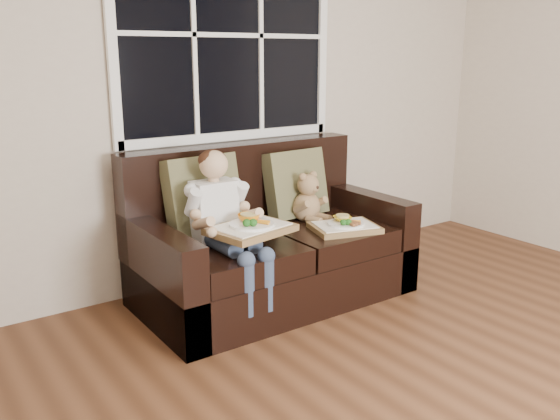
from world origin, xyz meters
TOP-DOWN VIEW (x-y plane):
  - window_back at (-0.15, 2.48)m, footprint 1.62×0.04m
  - loveseat at (-0.15, 2.02)m, footprint 1.70×0.92m
  - pillow_left at (-0.52, 2.17)m, footprint 0.50×0.26m
  - pillow_right at (0.19, 2.17)m, footprint 0.46×0.23m
  - child at (-0.54, 1.90)m, footprint 0.37×0.59m
  - teddy_bear at (0.18, 2.03)m, footprint 0.22×0.27m
  - tray_left at (-0.45, 1.74)m, footprint 0.51×0.42m
  - tray_right at (0.23, 1.71)m, footprint 0.48×0.41m

SIDE VIEW (x-z plane):
  - loveseat at x=-0.15m, z-range -0.17..0.79m
  - tray_right at x=0.23m, z-range 0.43..0.52m
  - tray_left at x=-0.45m, z-range 0.53..0.63m
  - teddy_bear at x=0.18m, z-range 0.41..0.76m
  - child at x=-0.54m, z-range 0.22..1.06m
  - pillow_right at x=0.19m, z-range 0.44..0.91m
  - pillow_left at x=-0.52m, z-range 0.44..0.94m
  - window_back at x=-0.15m, z-range 0.96..2.33m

